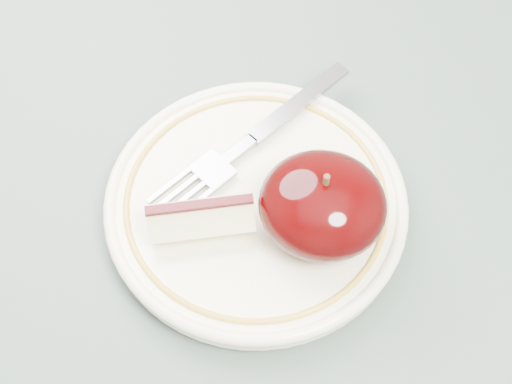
% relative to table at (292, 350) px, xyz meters
% --- Properties ---
extents(table, '(0.90, 0.90, 0.75)m').
position_rel_table_xyz_m(table, '(0.00, 0.00, 0.00)').
color(table, brown).
rests_on(table, ground).
extents(plate, '(0.21, 0.21, 0.02)m').
position_rel_table_xyz_m(plate, '(-0.04, 0.06, 0.10)').
color(plate, white).
rests_on(plate, table).
extents(apple_half, '(0.08, 0.08, 0.06)m').
position_rel_table_xyz_m(apple_half, '(0.00, 0.05, 0.13)').
color(apple_half, black).
rests_on(apple_half, plate).
extents(apple_wedge, '(0.08, 0.05, 0.03)m').
position_rel_table_xyz_m(apple_wedge, '(-0.07, 0.03, 0.12)').
color(apple_wedge, '#FFF1BB').
rests_on(apple_wedge, plate).
extents(fork, '(0.12, 0.16, 0.00)m').
position_rel_table_xyz_m(fork, '(-0.06, 0.11, 0.11)').
color(fork, gray).
rests_on(fork, plate).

